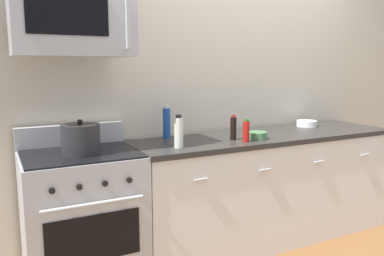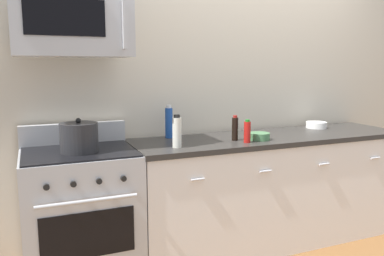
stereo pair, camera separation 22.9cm
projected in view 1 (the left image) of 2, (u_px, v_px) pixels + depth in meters
name	position (u px, v px, depth m)	size (l,w,h in m)	color
ground_plane	(265.00, 237.00, 3.42)	(6.55, 6.55, 0.00)	brown
back_wall	(241.00, 82.00, 3.57)	(5.46, 0.10, 2.70)	beige
counter_unit	(266.00, 187.00, 3.35)	(2.37, 0.66, 0.92)	white
range_oven	(83.00, 217.00, 2.65)	(0.76, 0.69, 1.07)	#B7BABF
microwave	(72.00, 25.00, 2.48)	(0.74, 0.44, 0.40)	#B7BABF
bottle_soy_sauce_dark	(233.00, 128.00, 3.02)	(0.05, 0.05, 0.20)	black
bottle_vinegar_white	(179.00, 132.00, 2.72)	(0.06, 0.06, 0.23)	silver
bottle_soda_blue	(167.00, 123.00, 3.08)	(0.06, 0.06, 0.27)	#1E4CA5
bottle_hot_sauce_red	(246.00, 131.00, 2.94)	(0.05, 0.05, 0.17)	#B21914
bowl_white_ceramic	(307.00, 123.00, 3.70)	(0.19, 0.19, 0.06)	white
bowl_green_glaze	(257.00, 135.00, 3.07)	(0.16, 0.16, 0.06)	#477A4C
stockpot	(81.00, 139.00, 2.51)	(0.25, 0.25, 0.23)	#262628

